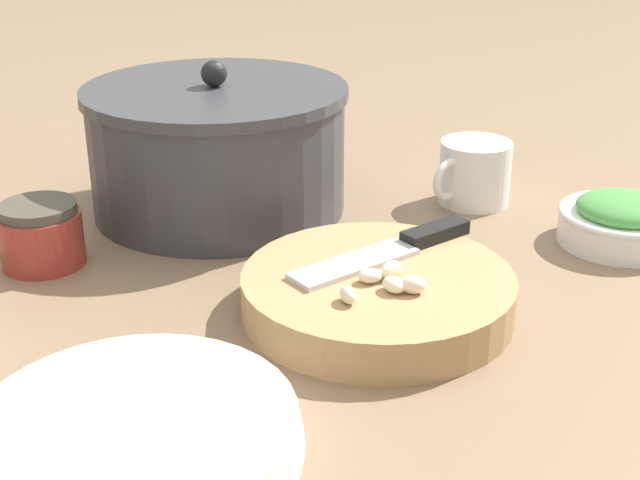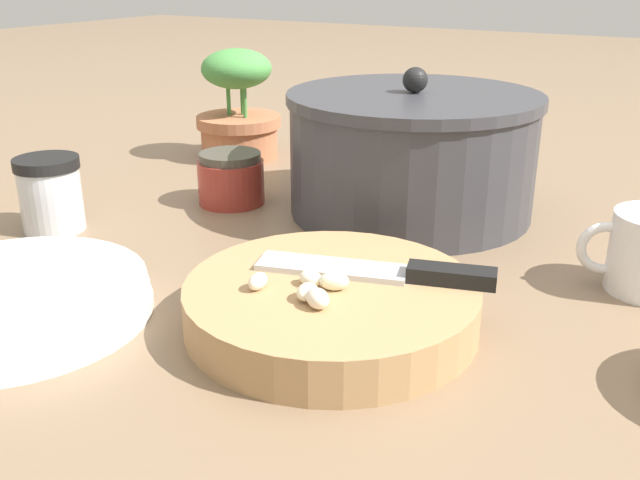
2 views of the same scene
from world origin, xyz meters
name	(u,v)px [view 1 (image 1 of 2)]	position (x,y,z in m)	size (l,w,h in m)	color
ground_plane	(301,286)	(0.00, 0.00, 0.00)	(5.00, 5.00, 0.00)	#7F664C
cutting_board	(378,294)	(0.04, -0.07, 0.02)	(0.24, 0.24, 0.04)	tan
chef_knife	(395,248)	(0.08, -0.04, 0.04)	(0.19, 0.08, 0.01)	black
garlic_cloves	(388,281)	(0.04, -0.10, 0.04)	(0.07, 0.06, 0.02)	#F1E5C7
herb_bowl	(621,221)	(0.34, -0.02, 0.02)	(0.13, 0.13, 0.05)	white
coffee_mug	(474,173)	(0.26, 0.13, 0.04)	(0.11, 0.08, 0.07)	white
plate_stack	(136,435)	(-0.19, -0.19, 0.01)	(0.22, 0.22, 0.03)	white
honey_jar	(41,235)	(-0.22, 0.14, 0.03)	(0.08, 0.08, 0.06)	#9E3328
stock_pot	(218,148)	(-0.02, 0.22, 0.07)	(0.29, 0.29, 0.17)	#38383D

